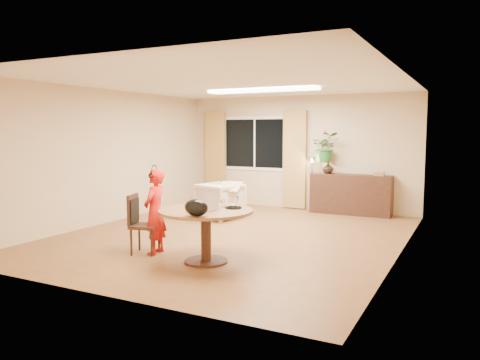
{
  "coord_description": "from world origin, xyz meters",
  "views": [
    {
      "loc": [
        3.68,
        -7.0,
        1.8
      ],
      "look_at": [
        0.24,
        -0.2,
        1.0
      ],
      "focal_mm": 35.0,
      "sensor_mm": 36.0,
      "label": 1
    }
  ],
  "objects_px": {
    "dining_chair": "(145,224)",
    "sideboard": "(351,194)",
    "dining_table": "(206,221)",
    "child": "(155,211)",
    "armchair": "(220,201)"
  },
  "relations": [
    {
      "from": "dining_chair",
      "to": "sideboard",
      "type": "relative_size",
      "value": 0.51
    },
    {
      "from": "sideboard",
      "to": "dining_chair",
      "type": "bearing_deg",
      "value": -112.38
    },
    {
      "from": "dining_table",
      "to": "sideboard",
      "type": "relative_size",
      "value": 0.75
    },
    {
      "from": "dining_table",
      "to": "child",
      "type": "distance_m",
      "value": 0.91
    },
    {
      "from": "dining_table",
      "to": "armchair",
      "type": "relative_size",
      "value": 1.6
    },
    {
      "from": "dining_table",
      "to": "sideboard",
      "type": "height_order",
      "value": "sideboard"
    },
    {
      "from": "dining_chair",
      "to": "child",
      "type": "xyz_separation_m",
      "value": [
        0.13,
        0.07,
        0.19
      ]
    },
    {
      "from": "armchair",
      "to": "sideboard",
      "type": "bearing_deg",
      "value": -129.23
    },
    {
      "from": "dining_chair",
      "to": "sideboard",
      "type": "height_order",
      "value": "dining_chair"
    },
    {
      "from": "dining_table",
      "to": "armchair",
      "type": "bearing_deg",
      "value": 115.81
    },
    {
      "from": "dining_chair",
      "to": "child",
      "type": "distance_m",
      "value": 0.24
    },
    {
      "from": "dining_chair",
      "to": "armchair",
      "type": "relative_size",
      "value": 1.08
    },
    {
      "from": "dining_chair",
      "to": "armchair",
      "type": "height_order",
      "value": "dining_chair"
    },
    {
      "from": "armchair",
      "to": "child",
      "type": "bearing_deg",
      "value": 114.2
    },
    {
      "from": "dining_table",
      "to": "dining_chair",
      "type": "height_order",
      "value": "dining_chair"
    }
  ]
}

